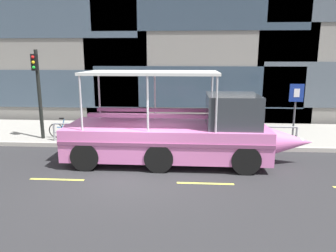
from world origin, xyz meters
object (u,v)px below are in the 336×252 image
Objects in this scene: duck_tour_boat at (181,134)px; pedestrian_near_bow at (251,115)px; traffic_light_pole at (38,86)px; parking_sign at (296,103)px; leaned_bicycle at (67,130)px.

duck_tour_boat is 5.19× the size of pedestrian_near_bow.
traffic_light_pole reaches higher than parking_sign.
traffic_light_pole is 2.27× the size of pedestrian_near_bow.
leaned_bicycle is 8.60m from pedestrian_near_bow.
traffic_light_pole is 9.80m from pedestrian_near_bow.
duck_tour_boat is at bearing -134.62° from pedestrian_near_bow.
pedestrian_near_bow is (9.67, 0.85, -1.37)m from traffic_light_pole.
pedestrian_near_bow reaches higher than leaned_bicycle.
leaned_bicycle is (1.13, 0.17, -2.07)m from traffic_light_pole.
traffic_light_pole is 7.09m from duck_tour_boat.
leaned_bicycle is at bearing 155.06° from duck_tour_boat.
parking_sign is at bearing -24.03° from pedestrian_near_bow.
traffic_light_pole is at bearing 160.25° from duck_tour_boat.
duck_tour_boat is at bearing -153.49° from parking_sign.
duck_tour_boat reaches higher than parking_sign.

